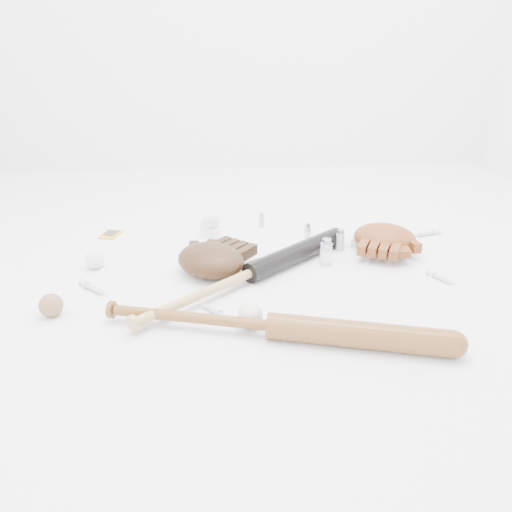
{
  "coord_description": "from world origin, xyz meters",
  "views": [
    {
      "loc": [
        -0.11,
        -1.56,
        0.76
      ],
      "look_at": [
        -0.02,
        0.01,
        0.06
      ],
      "focal_mm": 35.0,
      "sensor_mm": 36.0,
      "label": 1
    }
  ],
  "objects": [
    {
      "name": "bat_wood",
      "position": [
        -0.0,
        -0.41,
        0.04
      ],
      "size": [
        0.99,
        0.32,
        0.07
      ],
      "primitive_type": null,
      "rotation": [
        0.0,
        0.0,
        -0.25
      ],
      "color": "brown",
      "rests_on": "ground"
    },
    {
      "name": "syringe_3",
      "position": [
        0.6,
        -0.1,
        0.01
      ],
      "size": [
        0.09,
        0.14,
        0.02
      ],
      "primitive_type": null,
      "rotation": [
        0.0,
        0.0,
        -1.03
      ],
      "color": "#ADBCC6",
      "rests_on": "ground"
    },
    {
      "name": "baseball_on_pedestal",
      "position": [
        -0.18,
        0.36,
        0.07
      ],
      "size": [
        0.06,
        0.06,
        0.06
      ],
      "primitive_type": "sphere",
      "color": "white",
      "rests_on": "pedestal"
    },
    {
      "name": "glove_dark",
      "position": [
        -0.17,
        0.0,
        0.05
      ],
      "size": [
        0.41,
        0.41,
        0.11
      ],
      "primitive_type": null,
      "rotation": [
        0.0,
        0.0,
        -0.69
      ],
      "color": "#331D0E",
      "rests_on": "ground"
    },
    {
      "name": "bat_dark",
      "position": [
        -0.04,
        -0.07,
        0.04
      ],
      "size": [
        0.78,
        0.69,
        0.07
      ],
      "primitive_type": null,
      "rotation": [
        0.0,
        0.0,
        0.72
      ],
      "color": "black",
      "rests_on": "ground"
    },
    {
      "name": "vial_1",
      "position": [
        0.21,
        0.3,
        0.03
      ],
      "size": [
        0.03,
        0.03,
        0.07
      ],
      "primitive_type": "cylinder",
      "color": "#ACB5BC",
      "rests_on": "ground"
    },
    {
      "name": "syringe_4",
      "position": [
        0.7,
        0.31,
        0.01
      ],
      "size": [
        0.16,
        0.07,
        0.02
      ],
      "primitive_type": null,
      "rotation": [
        0.0,
        0.0,
        3.38
      ],
      "color": "#ADBCC6",
      "rests_on": "ground"
    },
    {
      "name": "baseball_aged",
      "position": [
        -0.64,
        -0.25,
        0.03
      ],
      "size": [
        0.07,
        0.07,
        0.07
      ],
      "primitive_type": "sphere",
      "color": "brown",
      "rests_on": "ground"
    },
    {
      "name": "syringe_2",
      "position": [
        0.39,
        0.27,
        0.01
      ],
      "size": [
        0.06,
        0.15,
        0.02
      ],
      "primitive_type": null,
      "rotation": [
        0.0,
        0.0,
        1.3
      ],
      "color": "#ADBCC6",
      "rests_on": "ground"
    },
    {
      "name": "syringe_0",
      "position": [
        -0.33,
        -0.28,
        0.01
      ],
      "size": [
        0.14,
        0.08,
        0.02
      ],
      "primitive_type": null,
      "rotation": [
        0.0,
        0.0,
        -0.41
      ],
      "color": "#ADBCC6",
      "rests_on": "ground"
    },
    {
      "name": "vial_0",
      "position": [
        0.03,
        0.45,
        0.03
      ],
      "size": [
        0.02,
        0.02,
        0.06
      ],
      "primitive_type": "cylinder",
      "color": "#ACB5BC",
      "rests_on": "ground"
    },
    {
      "name": "syringe_1",
      "position": [
        -0.16,
        -0.26,
        0.01
      ],
      "size": [
        0.11,
        0.13,
        0.02
      ],
      "primitive_type": null,
      "rotation": [
        0.0,
        0.0,
        2.28
      ],
      "color": "#ADBCC6",
      "rests_on": "ground"
    },
    {
      "name": "pedestal",
      "position": [
        -0.18,
        0.36,
        0.02
      ],
      "size": [
        0.08,
        0.08,
        0.04
      ],
      "primitive_type": "cube",
      "rotation": [
        0.0,
        0.0,
        -0.19
      ],
      "color": "white",
      "rests_on": "ground"
    },
    {
      "name": "baseball_left",
      "position": [
        -0.59,
        0.07,
        0.03
      ],
      "size": [
        0.07,
        0.07,
        0.07
      ],
      "primitive_type": "sphere",
      "color": "white",
      "rests_on": "ground"
    },
    {
      "name": "syringe_5",
      "position": [
        -0.55,
        -0.11,
        0.01
      ],
      "size": [
        0.14,
        0.13,
        0.02
      ],
      "primitive_type": null,
      "rotation": [
        0.0,
        0.0,
        -0.72
      ],
      "color": "#ADBCC6",
      "rests_on": "ground"
    },
    {
      "name": "vial_2",
      "position": [
        0.32,
        0.18,
        0.04
      ],
      "size": [
        0.03,
        0.03,
        0.08
      ],
      "primitive_type": "cylinder",
      "color": "#ACB5BC",
      "rests_on": "ground"
    },
    {
      "name": "trading_card",
      "position": [
        -0.6,
        0.39,
        0.0
      ],
      "size": [
        0.09,
        0.11,
        0.01
      ],
      "primitive_type": "cube",
      "rotation": [
        0.0,
        0.0,
        -0.28
      ],
      "color": "gold",
      "rests_on": "ground"
    },
    {
      "name": "baseball_upper",
      "position": [
        -0.19,
        0.37,
        0.04
      ],
      "size": [
        0.08,
        0.08,
        0.08
      ],
      "primitive_type": "sphere",
      "color": "white",
      "rests_on": "ground"
    },
    {
      "name": "glove_tan",
      "position": [
        0.48,
        0.17,
        0.05
      ],
      "size": [
        0.37,
        0.37,
        0.1
      ],
      "primitive_type": null,
      "rotation": [
        0.0,
        0.0,
        2.69
      ],
      "color": "brown",
      "rests_on": "ground"
    },
    {
      "name": "baseball_mid",
      "position": [
        -0.05,
        -0.34,
        0.04
      ],
      "size": [
        0.07,
        0.07,
        0.07
      ],
      "primitive_type": "sphere",
      "color": "white",
      "rests_on": "ground"
    },
    {
      "name": "vial_3",
      "position": [
        0.24,
        0.06,
        0.05
      ],
      "size": [
        0.04,
        0.04,
        0.1
      ],
      "primitive_type": "cylinder",
      "color": "#ACB5BC",
      "rests_on": "ground"
    }
  ]
}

